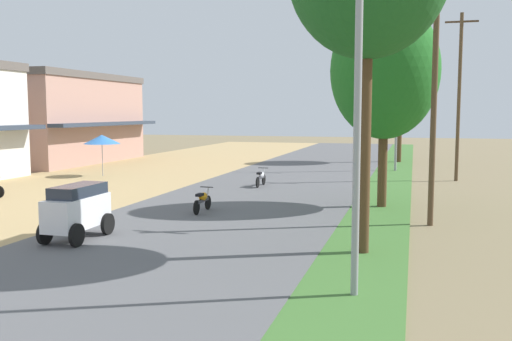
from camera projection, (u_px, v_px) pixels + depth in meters
The scene contains 11 objects.
shophouse_far at pixel (57, 119), 44.20m from camera, with size 9.29×13.70×6.90m.
vendor_umbrella at pixel (102, 139), 34.50m from camera, with size 2.20×2.20×2.52m.
median_tree_second at pixel (385, 71), 22.98m from camera, with size 4.40×4.40×8.37m.
median_tree_third at pixel (401, 63), 43.79m from camera, with size 4.20×4.20×9.98m.
streetlamp_near at pixel (358, 82), 11.72m from camera, with size 3.16×0.20×7.85m.
streetlamp_mid at pixel (397, 99), 37.42m from camera, with size 3.16×0.20×8.36m.
utility_pole_near at pixel (434, 96), 19.42m from camera, with size 1.80×0.20×8.68m.
utility_pole_far at pixel (459, 95), 32.23m from camera, with size 1.80×0.20×9.52m.
car_van_white at pixel (77, 209), 17.30m from camera, with size 1.19×2.41×1.67m.
motorbike_ahead_second at pixel (203, 199), 22.08m from camera, with size 0.54×1.80×0.94m.
motorbike_ahead_third at pixel (261, 177), 29.77m from camera, with size 0.54×1.80×0.94m.
Camera 1 is at (6.95, -0.73, 3.97)m, focal length 39.76 mm.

